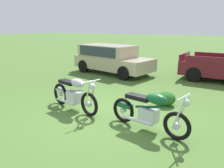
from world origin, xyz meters
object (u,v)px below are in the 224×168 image
(car_beige, at_px, (110,57))
(shrub_low, at_px, (166,99))
(motorcycle_green, at_px, (149,111))
(motorcycle_silver, at_px, (74,94))

(car_beige, xyz_separation_m, shrub_low, (4.02, -3.40, -0.62))
(motorcycle_green, relative_size, shrub_low, 3.51)
(car_beige, relative_size, shrub_low, 7.57)
(motorcycle_silver, distance_m, shrub_low, 2.77)
(motorcycle_silver, relative_size, car_beige, 0.45)
(motorcycle_silver, height_order, shrub_low, motorcycle_silver)
(motorcycle_green, height_order, shrub_low, motorcycle_green)
(motorcycle_green, xyz_separation_m, shrub_low, (-0.17, 1.89, -0.26))
(shrub_low, bearing_deg, car_beige, 139.74)
(motorcycle_silver, xyz_separation_m, shrub_low, (2.16, 1.73, -0.27))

